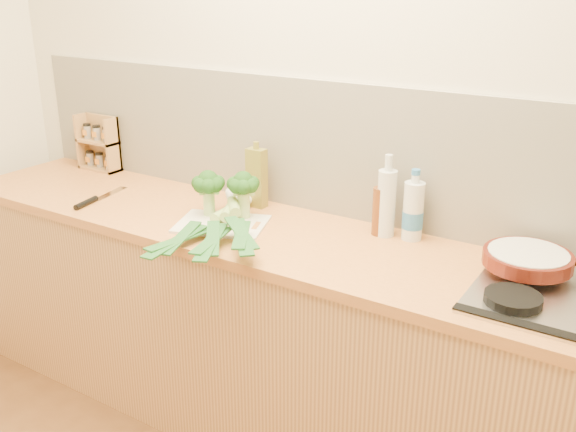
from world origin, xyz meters
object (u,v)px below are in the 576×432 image
(chopping_board, at_px, (222,224))
(skillet, at_px, (529,259))
(gas_hob, at_px, (574,299))
(chefs_knife, at_px, (92,201))
(spice_rack, at_px, (100,146))

(chopping_board, height_order, skillet, skillet)
(chopping_board, bearing_deg, skillet, -11.03)
(chopping_board, relative_size, skillet, 0.86)
(gas_hob, relative_size, skillet, 1.46)
(chefs_knife, relative_size, spice_rack, 1.23)
(gas_hob, height_order, spice_rack, spice_rack)
(gas_hob, xyz_separation_m, chefs_knife, (-1.92, -0.14, -0.00))
(chefs_knife, height_order, skillet, skillet)
(gas_hob, height_order, skillet, skillet)
(gas_hob, relative_size, spice_rack, 2.12)
(chopping_board, relative_size, spice_rack, 1.25)
(chefs_knife, height_order, spice_rack, spice_rack)
(gas_hob, relative_size, chopping_board, 1.70)
(gas_hob, distance_m, spice_rack, 2.29)
(skillet, bearing_deg, spice_rack, 152.85)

